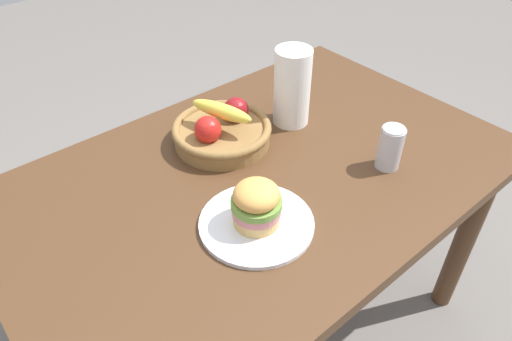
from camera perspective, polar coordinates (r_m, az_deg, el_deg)
The scene contains 7 objects.
ground_plane at distance 1.86m, azimuth 0.49°, elevation -18.13°, with size 8.00×8.00×0.00m, color slate.
dining_table at distance 1.36m, azimuth 0.63°, elevation -3.35°, with size 1.40×0.90×0.75m.
plate at distance 1.14m, azimuth 0.06°, elevation -6.38°, with size 0.28×0.28×0.01m, color white.
sandwich at distance 1.10m, azimuth 0.06°, elevation -4.04°, with size 0.12×0.12×0.12m.
soda_can at distance 1.32m, azimuth 15.87°, elevation 2.67°, with size 0.07×0.07×0.13m.
fruit_basket at distance 1.38m, azimuth -4.09°, elevation 4.91°, with size 0.29×0.29×0.14m.
paper_towel_roll at distance 1.44m, azimuth 4.38°, elevation 9.98°, with size 0.11×0.11×0.24m, color white.
Camera 1 is at (-0.66, -0.75, 1.57)m, focal length 33.18 mm.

